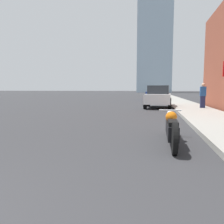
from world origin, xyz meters
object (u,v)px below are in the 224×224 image
Objects in this scene: parked_car_white at (158,97)px; parked_car_black at (154,91)px; pedestrian at (203,95)px; parked_car_yellow at (154,92)px; parked_car_red at (155,92)px; motorcycle at (172,128)px; parked_car_blue at (154,93)px.

parked_car_white is 1.00× the size of parked_car_black.
parked_car_yellow is at bearing 94.76° from pedestrian.
parked_car_white is 45.24m from parked_car_black.
parked_car_white is at bearing -93.39° from parked_car_red.
parked_car_red is at bearing 97.17° from pedestrian.
parked_car_white is 3.07m from pedestrian.
parked_car_white is 0.89× the size of parked_car_red.
motorcycle is 45.50m from parked_car_yellow.
parked_car_red reaches higher than parked_car_white.
parked_car_black is (-0.04, 22.62, -0.05)m from parked_car_red.
parked_car_red is at bearing 90.67° from parked_car_blue.
pedestrian is (3.00, -36.07, 0.14)m from parked_car_yellow.
parked_car_blue is 10.57m from parked_car_red.
parked_car_yellow is 2.93× the size of pedestrian.
parked_car_black is at bearing 86.19° from parked_car_red.
parked_car_blue is at bearing 103.13° from pedestrian.
pedestrian is (2.80, -1.25, 0.14)m from parked_car_white.
parked_car_white is at bearing -90.98° from parked_car_black.
parked_car_black reaches higher than motorcycle.
motorcycle is 0.62× the size of parked_car_blue.
parked_car_blue is (-0.31, 12.06, 0.04)m from parked_car_white.
parked_car_red reaches higher than motorcycle.
parked_car_blue is 0.92× the size of parked_car_red.
pedestrian is at bearing -86.74° from parked_car_red.
motorcycle is at bearing -85.17° from parked_car_white.
parked_car_red is at bearing -94.34° from parked_car_yellow.
motorcycle is at bearing -105.80° from pedestrian.
parked_car_black is at bearing 91.12° from parked_car_blue.
parked_car_black reaches higher than parked_car_white.
motorcycle is at bearing -93.33° from parked_car_red.
parked_car_black is (0.07, 33.19, -0.04)m from parked_car_blue.
parked_car_blue reaches higher than parked_car_black.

